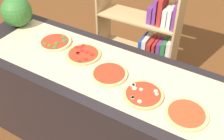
# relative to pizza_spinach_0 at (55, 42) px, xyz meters

# --- Properties ---
(counter) EXTENTS (2.36, 0.70, 0.92)m
(counter) POSITION_rel_pizza_spinach_0_xyz_m (0.56, -0.07, -0.47)
(counter) COLOR black
(counter) RESTS_ON ground_plane
(parchment_paper) EXTENTS (1.96, 0.55, 0.00)m
(parchment_paper) POSITION_rel_pizza_spinach_0_xyz_m (0.56, -0.07, -0.01)
(parchment_paper) COLOR tan
(parchment_paper) RESTS_ON counter
(pizza_spinach_0) EXTENTS (0.25, 0.25, 0.03)m
(pizza_spinach_0) POSITION_rel_pizza_spinach_0_xyz_m (0.00, 0.00, 0.00)
(pizza_spinach_0) COLOR #E5C17F
(pizza_spinach_0) RESTS_ON parchment_paper
(pizza_pepperoni_1) EXTENTS (0.26, 0.26, 0.02)m
(pizza_pepperoni_1) POSITION_rel_pizza_spinach_0_xyz_m (0.28, -0.01, -0.00)
(pizza_pepperoni_1) COLOR tan
(pizza_pepperoni_1) RESTS_ON parchment_paper
(pizza_plain_2) EXTENTS (0.25, 0.25, 0.02)m
(pizza_plain_2) POSITION_rel_pizza_spinach_0_xyz_m (0.56, -0.11, -0.00)
(pizza_plain_2) COLOR #DBB26B
(pizza_plain_2) RESTS_ON parchment_paper
(pizza_mushroom_3) EXTENTS (0.25, 0.25, 0.03)m
(pizza_mushroom_3) POSITION_rel_pizza_spinach_0_xyz_m (0.84, -0.17, -0.00)
(pizza_mushroom_3) COLOR tan
(pizza_mushroom_3) RESTS_ON parchment_paper
(pizza_plain_4) EXTENTS (0.25, 0.25, 0.02)m
(pizza_plain_4) POSITION_rel_pizza_spinach_0_xyz_m (1.12, -0.19, -0.00)
(pizza_plain_4) COLOR #DBB26B
(pizza_plain_4) RESTS_ON parchment_paper
(watermelon) EXTENTS (0.26, 0.26, 0.26)m
(watermelon) POSITION_rel_pizza_spinach_0_xyz_m (-0.45, 0.07, 0.11)
(watermelon) COLOR #2D6628
(watermelon) RESTS_ON counter
(bookshelf) EXTENTS (0.83, 0.31, 1.64)m
(bookshelf) POSITION_rel_pizza_spinach_0_xyz_m (0.44, 0.86, -0.14)
(bookshelf) COLOR tan
(bookshelf) RESTS_ON ground_plane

